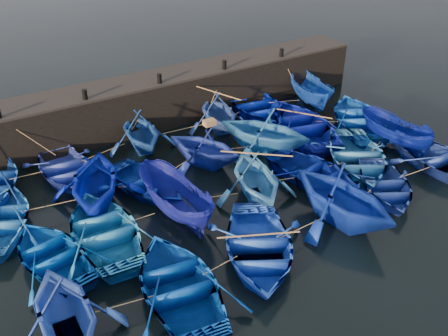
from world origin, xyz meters
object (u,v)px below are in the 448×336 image
boat_8 (146,183)px  boat_20 (64,311)px  boat_13 (53,255)px  wooden_crate (209,123)px

boat_8 → boat_20: size_ratio=1.06×
boat_13 → boat_20: (-0.53, -3.47, 0.63)m
boat_20 → boat_13: bearing=83.0°
boat_8 → wooden_crate: (3.63, 0.64, 1.73)m
boat_8 → boat_20: bearing=-147.7°
boat_20 → wooden_crate: wooden_crate is taller
boat_8 → boat_13: bearing=-167.9°
boat_20 → wooden_crate: (8.98, 6.72, 1.09)m
boat_8 → boat_20: boat_20 is taller
boat_8 → wooden_crate: wooden_crate is taller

